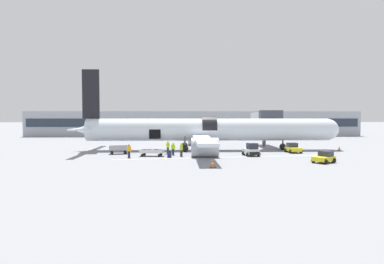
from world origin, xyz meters
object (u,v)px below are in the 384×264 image
(airplane, at_px, (205,130))
(ground_crew_loader_a, at_px, (129,151))
(baggage_cart_loading, at_px, (153,153))
(ground_crew_loader_b, at_px, (173,148))
(baggage_tug_lead, at_px, (324,158))
(suitcase_on_tarmac_upright, at_px, (169,155))
(baggage_tug_mid, at_px, (293,148))
(ground_crew_driver, at_px, (181,149))
(baggage_cart_queued, at_px, (119,150))
(ground_crew_supervisor, at_px, (168,147))
(baggage_tug_rear, at_px, (251,150))

(airplane, distance_m, ground_crew_loader_a, 14.08)
(baggage_cart_loading, distance_m, ground_crew_loader_b, 2.98)
(baggage_tug_lead, relative_size, suitcase_on_tarmac_upright, 3.59)
(ground_crew_loader_a, relative_size, suitcase_on_tarmac_upright, 2.00)
(baggage_tug_mid, relative_size, ground_crew_driver, 1.52)
(baggage_tug_mid, bearing_deg, baggage_cart_queued, -178.40)
(ground_crew_loader_b, height_order, ground_crew_supervisor, ground_crew_supervisor)
(airplane, height_order, ground_crew_loader_a, airplane)
(airplane, distance_m, ground_crew_driver, 9.22)
(ground_crew_driver, height_order, suitcase_on_tarmac_upright, ground_crew_driver)
(airplane, xyz_separation_m, ground_crew_loader_b, (-4.84, -6.41, -2.16))
(baggage_tug_mid, height_order, ground_crew_driver, ground_crew_driver)
(baggage_tug_rear, height_order, ground_crew_supervisor, ground_crew_supervisor)
(suitcase_on_tarmac_upright, bearing_deg, ground_crew_driver, 35.58)
(ground_crew_driver, xyz_separation_m, suitcase_on_tarmac_upright, (-1.52, -1.09, -0.56))
(baggage_tug_lead, relative_size, baggage_cart_loading, 0.74)
(baggage_tug_mid, bearing_deg, ground_crew_supervisor, -178.00)
(baggage_cart_queued, xyz_separation_m, ground_crew_supervisor, (6.78, 0.06, 0.37))
(baggage_cart_queued, distance_m, ground_crew_loader_a, 5.04)
(airplane, relative_size, baggage_cart_loading, 9.84)
(baggage_tug_lead, xyz_separation_m, suitcase_on_tarmac_upright, (-17.67, 5.36, -0.20))
(baggage_tug_rear, distance_m, ground_crew_driver, 9.29)
(baggage_tug_lead, relative_size, ground_crew_loader_a, 1.79)
(ground_crew_loader_b, xyz_separation_m, ground_crew_driver, (1.11, -1.76, 0.04))
(airplane, height_order, ground_crew_driver, airplane)
(ground_crew_driver, bearing_deg, baggage_tug_mid, 14.44)
(baggage_cart_loading, xyz_separation_m, ground_crew_loader_a, (-2.82, -1.67, 0.43))
(baggage_tug_lead, distance_m, baggage_tug_mid, 10.60)
(ground_crew_supervisor, bearing_deg, ground_crew_loader_a, -135.49)
(baggage_tug_mid, bearing_deg, baggage_cart_loading, -169.71)
(baggage_tug_rear, height_order, ground_crew_loader_a, ground_crew_loader_a)
(ground_crew_loader_a, bearing_deg, baggage_tug_lead, -13.14)
(baggage_tug_lead, bearing_deg, baggage_cart_queued, 158.22)
(baggage_tug_rear, height_order, suitcase_on_tarmac_upright, baggage_tug_rear)
(baggage_cart_queued, height_order, ground_crew_driver, ground_crew_driver)
(baggage_cart_loading, relative_size, baggage_cart_queued, 1.15)
(baggage_cart_loading, xyz_separation_m, suitcase_on_tarmac_upright, (2.27, -1.62, -0.10))
(baggage_tug_mid, relative_size, ground_crew_supervisor, 1.49)
(ground_crew_loader_a, height_order, ground_crew_driver, ground_crew_driver)
(baggage_tug_mid, height_order, ground_crew_loader_a, ground_crew_loader_a)
(ground_crew_loader_a, distance_m, ground_crew_loader_b, 6.22)
(baggage_cart_loading, height_order, ground_crew_loader_b, ground_crew_loader_b)
(baggage_cart_loading, bearing_deg, ground_crew_loader_a, -149.34)
(ground_crew_supervisor, bearing_deg, baggage_cart_loading, -122.72)
(baggage_tug_mid, distance_m, ground_crew_supervisor, 17.99)
(baggage_cart_loading, height_order, ground_crew_driver, ground_crew_driver)
(baggage_tug_rear, height_order, baggage_cart_queued, baggage_tug_rear)
(airplane, relative_size, baggage_tug_lead, 13.29)
(baggage_tug_lead, bearing_deg, suitcase_on_tarmac_upright, 163.13)
(baggage_cart_queued, height_order, suitcase_on_tarmac_upright, baggage_cart_queued)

